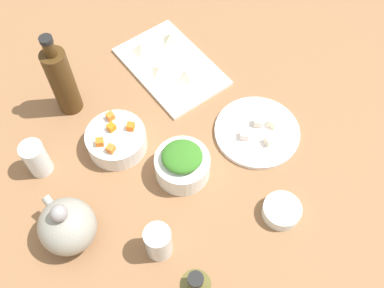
% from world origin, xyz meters
% --- Properties ---
extents(tabletop, '(1.90, 1.90, 0.03)m').
position_xyz_m(tabletop, '(0.00, 0.00, 0.01)').
color(tabletop, '#8E613E').
rests_on(tabletop, ground).
extents(cutting_board, '(0.33, 0.23, 0.01)m').
position_xyz_m(cutting_board, '(0.26, -0.15, 0.03)').
color(cutting_board, white).
rests_on(cutting_board, tabletop).
extents(plate_tofu, '(0.22, 0.22, 0.01)m').
position_xyz_m(plate_tofu, '(-0.07, -0.17, 0.04)').
color(plate_tofu, white).
rests_on(plate_tofu, tabletop).
extents(bowl_greens, '(0.13, 0.13, 0.06)m').
position_xyz_m(bowl_greens, '(-0.02, 0.05, 0.06)').
color(bowl_greens, white).
rests_on(bowl_greens, tabletop).
extents(bowl_carrots, '(0.15, 0.15, 0.06)m').
position_xyz_m(bowl_carrots, '(0.15, 0.13, 0.06)').
color(bowl_carrots, white).
rests_on(bowl_carrots, tabletop).
extents(bowl_small_side, '(0.09, 0.09, 0.03)m').
position_xyz_m(bowl_small_side, '(-0.26, -0.05, 0.05)').
color(bowl_small_side, white).
rests_on(bowl_small_side, tabletop).
extents(teapot, '(0.15, 0.13, 0.15)m').
position_xyz_m(teapot, '(0.02, 0.35, 0.09)').
color(teapot, gray).
rests_on(teapot, tabletop).
extents(bottle_1, '(0.06, 0.06, 0.26)m').
position_xyz_m(bottle_1, '(0.33, 0.15, 0.14)').
color(bottle_1, '#472D12').
rests_on(bottle_1, tabletop).
extents(drinking_glass_0, '(0.06, 0.06, 0.10)m').
position_xyz_m(drinking_glass_0, '(-0.14, 0.22, 0.08)').
color(drinking_glass_0, white).
rests_on(drinking_glass_0, tabletop).
extents(drinking_glass_1, '(0.06, 0.06, 0.10)m').
position_xyz_m(drinking_glass_1, '(0.22, 0.31, 0.08)').
color(drinking_glass_1, white).
rests_on(drinking_glass_1, tabletop).
extents(carrot_cube_0, '(0.02, 0.02, 0.02)m').
position_xyz_m(carrot_cube_0, '(0.16, 0.12, 0.09)').
color(carrot_cube_0, orange).
rests_on(carrot_cube_0, bowl_carrots).
extents(carrot_cube_1, '(0.03, 0.03, 0.02)m').
position_xyz_m(carrot_cube_1, '(0.13, 0.09, 0.09)').
color(carrot_cube_1, orange).
rests_on(carrot_cube_1, bowl_carrots).
extents(carrot_cube_2, '(0.02, 0.02, 0.02)m').
position_xyz_m(carrot_cube_2, '(0.15, 0.17, 0.09)').
color(carrot_cube_2, orange).
rests_on(carrot_cube_2, bowl_carrots).
extents(carrot_cube_3, '(0.02, 0.02, 0.02)m').
position_xyz_m(carrot_cube_3, '(0.11, 0.16, 0.09)').
color(carrot_cube_3, orange).
rests_on(carrot_cube_3, bowl_carrots).
extents(carrot_cube_4, '(0.02, 0.02, 0.02)m').
position_xyz_m(carrot_cube_4, '(0.19, 0.11, 0.09)').
color(carrot_cube_4, orange).
rests_on(carrot_cube_4, bowl_carrots).
extents(chopped_greens_mound, '(0.14, 0.14, 0.03)m').
position_xyz_m(chopped_greens_mound, '(-0.02, 0.05, 0.11)').
color(chopped_greens_mound, '#357523').
rests_on(chopped_greens_mound, bowl_greens).
extents(tofu_cube_0, '(0.03, 0.03, 0.02)m').
position_xyz_m(tofu_cube_0, '(-0.11, -0.17, 0.05)').
color(tofu_cube_0, '#F2E5CC').
rests_on(tofu_cube_0, plate_tofu).
extents(tofu_cube_1, '(0.03, 0.03, 0.02)m').
position_xyz_m(tofu_cube_1, '(-0.06, -0.13, 0.05)').
color(tofu_cube_1, white).
rests_on(tofu_cube_1, plate_tofu).
extents(tofu_cube_2, '(0.03, 0.03, 0.02)m').
position_xyz_m(tofu_cube_2, '(-0.05, -0.19, 0.05)').
color(tofu_cube_2, silver).
rests_on(tofu_cube_2, plate_tofu).
extents(tofu_cube_3, '(0.03, 0.03, 0.02)m').
position_xyz_m(tofu_cube_3, '(-0.08, -0.21, 0.05)').
color(tofu_cube_3, '#F7F2CC').
rests_on(tofu_cube_3, plate_tofu).
extents(dumpling_0, '(0.05, 0.05, 0.03)m').
position_xyz_m(dumpling_0, '(0.19, -0.15, 0.05)').
color(dumpling_0, beige).
rests_on(dumpling_0, cutting_board).
extents(dumpling_1, '(0.05, 0.05, 0.02)m').
position_xyz_m(dumpling_1, '(0.26, -0.11, 0.05)').
color(dumpling_1, beige).
rests_on(dumpling_1, cutting_board).
extents(dumpling_2, '(0.07, 0.07, 0.03)m').
position_xyz_m(dumpling_2, '(0.36, -0.12, 0.05)').
color(dumpling_2, beige).
rests_on(dumpling_2, cutting_board).
extents(dumpling_3, '(0.05, 0.05, 0.03)m').
position_xyz_m(dumpling_3, '(0.33, -0.21, 0.06)').
color(dumpling_3, beige).
rests_on(dumpling_3, cutting_board).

